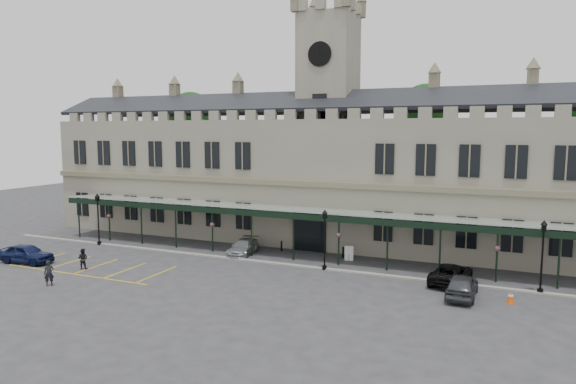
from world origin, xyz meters
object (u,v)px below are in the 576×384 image
at_px(car_van, 451,273).
at_px(person_a, 49,273).
at_px(lamp_post_right, 543,250).
at_px(lamp_post_mid, 325,234).
at_px(person_b, 83,259).
at_px(car_taxi, 243,247).
at_px(sign_board, 349,254).
at_px(clock_tower, 328,109).
at_px(traffic_cone, 511,298).
at_px(lamp_post_left, 98,214).
at_px(station_building, 327,176).
at_px(car_left_a, 26,254).
at_px(car_right_a, 462,286).

bearing_deg(car_van, person_a, 31.23).
bearing_deg(person_a, lamp_post_right, -24.68).
height_order(lamp_post_mid, person_b, lamp_post_mid).
bearing_deg(person_b, lamp_post_mid, -177.55).
bearing_deg(car_taxi, sign_board, 1.39).
bearing_deg(person_b, clock_tower, -148.85).
bearing_deg(sign_board, car_taxi, 176.95).
distance_m(traffic_cone, car_van, 5.05).
bearing_deg(lamp_post_left, car_taxi, 8.37).
height_order(lamp_post_right, car_taxi, lamp_post_right).
xyz_separation_m(station_building, person_b, (-14.38, -17.91, -5.63)).
height_order(sign_board, car_left_a, car_left_a).
bearing_deg(clock_tower, lamp_post_left, -151.51).
relative_size(car_taxi, car_right_a, 0.97).
distance_m(lamp_post_left, car_right_a, 33.82).
height_order(sign_board, person_b, person_b).
xyz_separation_m(clock_tower, person_a, (-13.20, -22.33, -12.20)).
height_order(clock_tower, lamp_post_left, clock_tower).
height_order(clock_tower, sign_board, clock_tower).
xyz_separation_m(station_building, person_a, (-13.20, -22.24, -5.55)).
bearing_deg(car_taxi, traffic_cone, -20.17).
bearing_deg(person_a, person_b, 60.20).
height_order(car_left_a, person_b, person_b).
bearing_deg(traffic_cone, clock_tower, 141.65).
distance_m(lamp_post_mid, lamp_post_right, 15.44).
distance_m(lamp_post_left, traffic_cone, 36.82).
bearing_deg(station_building, clock_tower, 90.00).
xyz_separation_m(lamp_post_left, person_a, (6.43, -11.67, -2.06)).
height_order(station_building, person_b, station_building).
height_order(station_building, lamp_post_right, station_building).
bearing_deg(station_building, sign_board, -57.84).
relative_size(car_left_a, person_b, 2.78).
xyz_separation_m(traffic_cone, car_right_a, (-2.98, 0.07, 0.40)).
bearing_deg(traffic_cone, person_a, -163.59).
height_order(car_left_a, car_taxi, car_left_a).
distance_m(car_taxi, car_right_a, 19.61).
bearing_deg(car_van, station_building, -31.63).
relative_size(sign_board, car_left_a, 0.27).
xyz_separation_m(lamp_post_mid, lamp_post_right, (15.44, 0.12, 0.13)).
relative_size(lamp_post_mid, car_left_a, 1.03).
bearing_deg(station_building, car_left_a, -137.79).
height_order(lamp_post_mid, person_a, lamp_post_mid).
height_order(clock_tower, traffic_cone, clock_tower).
bearing_deg(car_left_a, car_right_a, -86.33).
xyz_separation_m(station_building, sign_board, (4.37, -6.95, -5.85)).
distance_m(lamp_post_mid, car_taxi, 8.93).
distance_m(lamp_post_left, lamp_post_mid, 23.03).
height_order(lamp_post_mid, traffic_cone, lamp_post_mid).
bearing_deg(traffic_cone, car_left_a, -172.42).
bearing_deg(car_taxi, car_left_a, -154.43).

